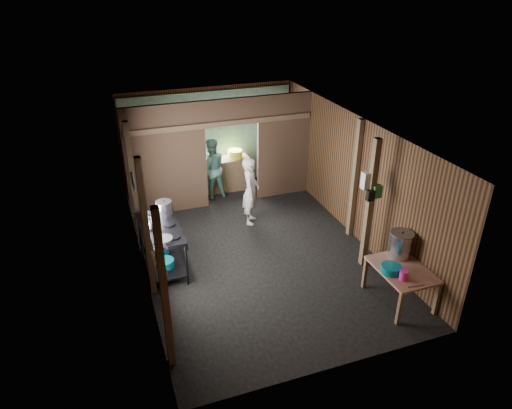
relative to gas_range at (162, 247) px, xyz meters
name	(u,v)px	position (x,y,z in m)	size (l,w,h in m)	color
floor	(253,247)	(1.88, 0.10, -0.45)	(4.50, 7.00, 0.00)	black
ceiling	(252,128)	(1.88, 0.10, 2.15)	(4.50, 7.00, 0.00)	#303030
wall_back	(208,137)	(1.88, 3.60, 0.85)	(4.50, 0.00, 2.60)	brown
wall_front	(339,297)	(1.88, -3.40, 0.85)	(4.50, 0.00, 2.60)	brown
wall_left	(136,209)	(-0.37, 0.10, 0.85)	(0.00, 7.00, 2.60)	brown
wall_right	(353,176)	(4.13, 0.10, 0.85)	(0.00, 7.00, 2.60)	brown
partition_left	(166,161)	(0.55, 2.30, 0.85)	(1.85, 0.10, 2.60)	#4D3825
partition_right	(283,146)	(3.46, 2.30, 0.85)	(1.35, 0.10, 2.60)	#4D3825
partition_header	(231,111)	(2.13, 2.30, 1.85)	(1.30, 0.10, 0.60)	#4D3825
turquoise_panel	(209,139)	(1.88, 3.54, 0.80)	(4.40, 0.06, 2.50)	#77B7B7
back_counter	(226,174)	(2.18, 3.05, -0.03)	(1.20, 0.50, 0.85)	#7B6246
wall_clock	(218,114)	(2.13, 3.50, 1.45)	(0.20, 0.20, 0.03)	silver
post_left_a	(164,292)	(-0.30, -2.50, 0.85)	(0.10, 0.12, 2.60)	#7B6246
post_left_b	(146,229)	(-0.30, -0.70, 0.85)	(0.10, 0.12, 2.60)	#7B6246
post_left_c	(133,183)	(-0.30, 1.30, 0.85)	(0.10, 0.12, 2.60)	#7B6246
post_right	(355,180)	(4.06, -0.10, 0.85)	(0.10, 0.12, 2.60)	#7B6246
post_free	(370,205)	(3.73, -1.20, 0.85)	(0.12, 0.12, 2.60)	#7B6246
cross_beam	(222,124)	(1.88, 2.25, 1.60)	(4.40, 0.12, 0.12)	#7B6246
pan_lid_big	(134,183)	(-0.33, 0.50, 1.20)	(0.34, 0.34, 0.03)	slate
pan_lid_small	(132,179)	(-0.33, 0.90, 1.10)	(0.30, 0.30, 0.03)	black
wall_shelf	(160,265)	(-0.27, -2.00, 0.95)	(0.14, 0.80, 0.03)	#7B6246
jar_white	(162,271)	(-0.27, -2.25, 1.01)	(0.07, 0.07, 0.10)	silver
jar_yellow	(159,262)	(-0.27, -2.00, 1.01)	(0.08, 0.08, 0.10)	yellow
jar_green	(157,254)	(-0.27, -1.78, 1.01)	(0.06, 0.06, 0.10)	#246D31
bag_white	(368,180)	(3.68, -1.12, 1.33)	(0.22, 0.15, 0.32)	silver
bag_green	(377,191)	(3.80, -1.26, 1.15)	(0.16, 0.12, 0.24)	#246D31
bag_black	(370,195)	(3.66, -1.28, 1.10)	(0.14, 0.10, 0.20)	black
gas_range	(162,247)	(0.00, 0.00, 0.00)	(0.79, 1.54, 0.91)	black
prep_table	(400,284)	(3.71, -2.39, -0.12)	(0.82, 1.12, 0.66)	tan
stove_pot_large	(164,209)	(0.17, 0.44, 0.59)	(0.31, 0.31, 0.32)	#AEAEB9
stove_pot_med	(150,224)	(-0.17, 0.02, 0.54)	(0.23, 0.23, 0.21)	#AEAEB9
stove_saucepan	(147,215)	(-0.17, 0.45, 0.51)	(0.17, 0.17, 0.10)	#AEAEB9
frying_pan	(164,239)	(0.00, -0.52, 0.48)	(0.31, 0.53, 0.07)	slate
blue_tub_front	(165,263)	(0.00, -0.25, -0.21)	(0.35, 0.35, 0.14)	#087588
blue_tub_back	(161,250)	(0.00, 0.25, -0.21)	(0.33, 0.33, 0.13)	#087588
stock_pot	(401,245)	(3.89, -2.02, 0.43)	(0.42, 0.42, 0.49)	#AEAEB9
wash_basin	(391,269)	(3.46, -2.40, 0.27)	(0.34, 0.34, 0.13)	#087588
pink_bucket	(404,275)	(3.54, -2.64, 0.29)	(0.14, 0.14, 0.16)	#DF2C9D
knife	(416,286)	(3.63, -2.86, 0.22)	(0.30, 0.04, 0.01)	#AEAEB9
yellow_tub	(235,154)	(2.43, 3.05, 0.50)	(0.37, 0.37, 0.21)	yellow
red_cup	(212,158)	(1.80, 3.05, 0.46)	(0.11, 0.11, 0.13)	maroon
cook	(251,191)	(2.20, 1.16, 0.32)	(0.57, 0.37, 1.55)	silver
worker_back	(211,168)	(1.70, 2.71, 0.34)	(0.77, 0.60, 1.58)	slate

